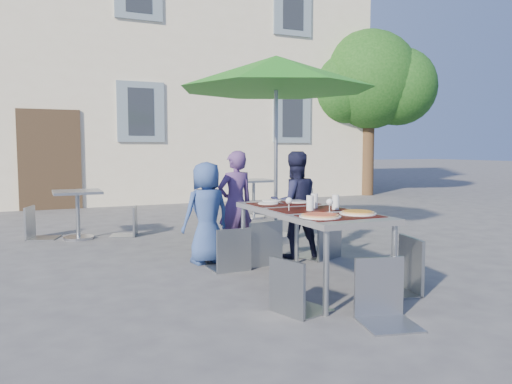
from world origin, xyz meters
name	(u,v)px	position (x,y,z in m)	size (l,w,h in m)	color
ground	(291,282)	(0.00, 0.00, 0.00)	(90.00, 90.00, 0.00)	#48484A
building	(113,32)	(0.00, 11.50, 4.85)	(13.60, 8.20, 11.10)	beige
tree	(370,82)	(6.55, 7.54, 3.25)	(3.60, 3.00, 4.70)	#4E3621
dining_table	(309,215)	(0.12, -0.15, 0.70)	(0.80, 1.85, 0.76)	#46474B
pizza_near_left	(320,216)	(-0.09, -0.69, 0.77)	(0.36, 0.36, 0.03)	white
pizza_near_right	(358,213)	(0.33, -0.66, 0.77)	(0.33, 0.33, 0.03)	white
glassware	(318,202)	(0.17, -0.23, 0.83)	(0.53, 0.40, 0.15)	silver
place_settings	(280,202)	(0.13, 0.50, 0.76)	(0.64, 0.46, 0.01)	white
child_0	(207,213)	(-0.50, 1.15, 0.60)	(0.58, 0.38, 1.19)	#324D8B
child_1	(235,204)	(-0.05, 1.38, 0.66)	(0.48, 0.32, 1.32)	#543770
child_2	(294,205)	(0.59, 1.03, 0.66)	(0.64, 0.37, 1.31)	#191B38
chair_0	(230,223)	(-0.38, 0.71, 0.53)	(0.42, 0.42, 0.91)	gray
chair_1	(261,215)	(0.05, 0.82, 0.58)	(0.49, 0.50, 0.98)	gray
chair_2	(323,208)	(0.88, 0.82, 0.63)	(0.61, 0.62, 1.06)	gray
chair_3	(295,252)	(-0.42, -0.85, 0.51)	(0.49, 0.49, 0.87)	gray
chair_4	(402,231)	(0.77, -0.73, 0.58)	(0.52, 0.52, 0.99)	gray
chair_5	(385,253)	(0.13, -1.31, 0.54)	(0.50, 0.50, 0.93)	#93979E
patio_umbrella	(276,74)	(0.84, 2.04, 2.39)	(2.77, 2.77, 2.65)	#B7B9C0
cafe_table_0	(78,207)	(-1.76, 3.42, 0.49)	(0.68, 0.68, 0.72)	#B7B9C0
bg_chair_l_0	(36,203)	(-2.32, 3.72, 0.54)	(0.52, 0.52, 0.92)	gray
bg_chair_r_0	(129,204)	(-1.02, 3.41, 0.50)	(0.48, 0.48, 0.86)	gray
cafe_table_1	(254,192)	(1.54, 4.43, 0.51)	(0.70, 0.70, 0.75)	#B7B9C0
bg_chair_l_1	(242,187)	(1.32, 4.47, 0.61)	(0.51, 0.50, 1.04)	gray
bg_chair_r_1	(301,184)	(2.63, 4.51, 0.62)	(0.54, 0.53, 1.04)	gray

